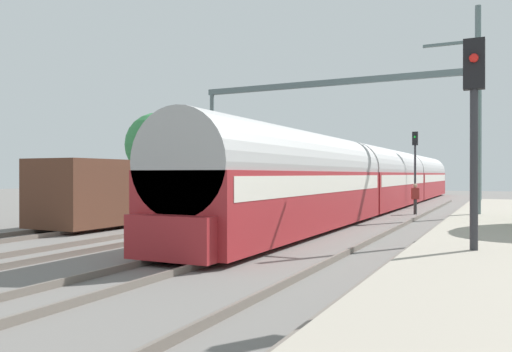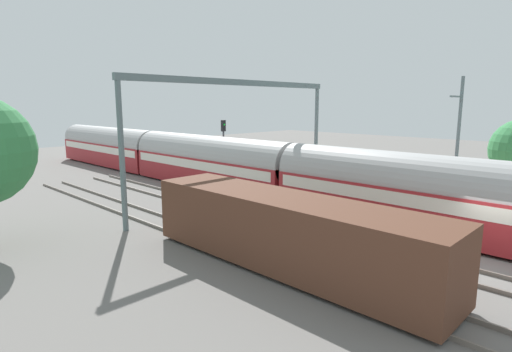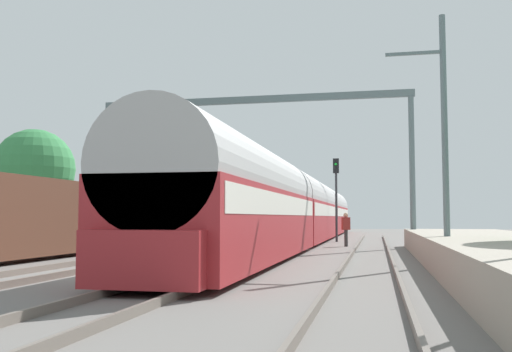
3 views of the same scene
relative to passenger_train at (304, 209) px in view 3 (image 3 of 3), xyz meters
name	(u,v)px [view 3 (image 3 of 3)]	position (x,y,z in m)	size (l,w,h in m)	color
ground	(137,273)	(-2.04, -20.08, -1.97)	(120.00, 120.00, 0.00)	slate
track_west	(68,268)	(-4.07, -20.08, -1.89)	(1.52, 60.00, 0.16)	#6E645C
track_east	(210,271)	(0.00, -20.08, -1.89)	(1.52, 60.00, 0.16)	#6E645C
track_far_east	(367,275)	(4.07, -20.08, -1.89)	(1.52, 60.00, 0.16)	#6E645C
passenger_train	(304,209)	(0.00, 0.00, 0.00)	(2.93, 49.20, 3.82)	maroon
freight_car	(49,218)	(-8.15, -14.52, -0.50)	(2.80, 13.00, 2.70)	#563323
person_crossing	(346,226)	(2.77, -4.97, -0.94)	(0.46, 0.38, 1.73)	#373737
railway_signal_far	(336,188)	(1.92, 0.56, 1.29)	(0.36, 0.30, 5.09)	#2D2D33
catenary_gantry	(252,133)	(-2.04, -5.55, 3.94)	(16.62, 0.28, 7.86)	slate
catenary_pole_east_mid	(443,134)	(6.42, -15.79, 2.18)	(1.90, 0.20, 8.00)	slate
tree_west_background	(34,169)	(-15.87, -3.78, 2.43)	(4.79, 4.79, 6.81)	#4C3826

